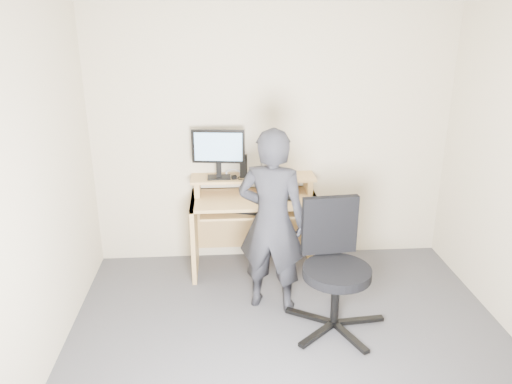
{
  "coord_description": "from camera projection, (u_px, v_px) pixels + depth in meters",
  "views": [
    {
      "loc": [
        -0.5,
        -2.97,
        2.42
      ],
      "look_at": [
        -0.21,
        1.05,
        0.95
      ],
      "focal_mm": 35.0,
      "sensor_mm": 36.0,
      "label": 1
    }
  ],
  "objects": [
    {
      "name": "office_chair",
      "position": [
        334.0,
        262.0,
        3.93
      ],
      "size": [
        0.79,
        0.81,
        1.02
      ],
      "rotation": [
        0.0,
        0.0,
        0.09
      ],
      "color": "black",
      "rests_on": "ground"
    },
    {
      "name": "charger",
      "position": [
        234.0,
        177.0,
        4.74
      ],
      "size": [
        0.05,
        0.05,
        0.03
      ],
      "primitive_type": "cube",
      "rotation": [
        0.0,
        0.0,
        0.25
      ],
      "color": "black",
      "rests_on": "desk"
    },
    {
      "name": "person",
      "position": [
        272.0,
        222.0,
        4.09
      ],
      "size": [
        0.67,
        0.55,
        1.58
      ],
      "primitive_type": "imported",
      "rotation": [
        0.0,
        0.0,
        2.8
      ],
      "color": "black",
      "rests_on": "ground"
    },
    {
      "name": "keyboard",
      "position": [
        247.0,
        209.0,
        4.67
      ],
      "size": [
        0.49,
        0.32,
        0.03
      ],
      "primitive_type": "cube",
      "rotation": [
        0.0,
        0.0,
        -0.33
      ],
      "color": "black",
      "rests_on": "desk"
    },
    {
      "name": "monitor",
      "position": [
        218.0,
        150.0,
        4.67
      ],
      "size": [
        0.5,
        0.14,
        0.47
      ],
      "rotation": [
        0.0,
        0.0,
        -0.12
      ],
      "color": "black",
      "rests_on": "desk"
    },
    {
      "name": "ground",
      "position": [
        295.0,
        362.0,
        3.65
      ],
      "size": [
        3.5,
        3.5,
        0.0
      ],
      "primitive_type": "plane",
      "color": "#4E4E52",
      "rests_on": "ground"
    },
    {
      "name": "smartphone",
      "position": [
        291.0,
        175.0,
        4.84
      ],
      "size": [
        0.08,
        0.13,
        0.01
      ],
      "primitive_type": "cube",
      "rotation": [
        0.0,
        0.0,
        -0.07
      ],
      "color": "black",
      "rests_on": "desk"
    },
    {
      "name": "back_wall",
      "position": [
        273.0,
        138.0,
        4.86
      ],
      "size": [
        3.5,
        0.02,
        2.5
      ],
      "primitive_type": "cube",
      "color": "beige",
      "rests_on": "ground"
    },
    {
      "name": "external_drive",
      "position": [
        244.0,
        166.0,
        4.79
      ],
      "size": [
        0.08,
        0.13,
        0.2
      ],
      "primitive_type": "cube",
      "rotation": [
        0.0,
        0.0,
        -0.05
      ],
      "color": "black",
      "rests_on": "desk"
    },
    {
      "name": "desk",
      "position": [
        254.0,
        214.0,
        4.88
      ],
      "size": [
        1.2,
        0.6,
        0.91
      ],
      "color": "#D9B26A",
      "rests_on": "ground"
    },
    {
      "name": "mouse",
      "position": [
        290.0,
        198.0,
        4.66
      ],
      "size": [
        0.1,
        0.07,
        0.04
      ],
      "primitive_type": "ellipsoid",
      "rotation": [
        0.0,
        0.0,
        -0.12
      ],
      "color": "black",
      "rests_on": "desk"
    },
    {
      "name": "headphones",
      "position": [
        234.0,
        173.0,
        4.89
      ],
      "size": [
        0.19,
        0.19,
        0.06
      ],
      "primitive_type": "torus",
      "rotation": [
        0.26,
        0.0,
        0.3
      ],
      "color": "silver",
      "rests_on": "desk"
    },
    {
      "name": "travel_mug",
      "position": [
        265.0,
        168.0,
        4.79
      ],
      "size": [
        0.1,
        0.1,
        0.17
      ],
      "primitive_type": "cylinder",
      "rotation": [
        0.0,
        0.0,
        0.35
      ],
      "color": "silver",
      "rests_on": "desk"
    }
  ]
}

